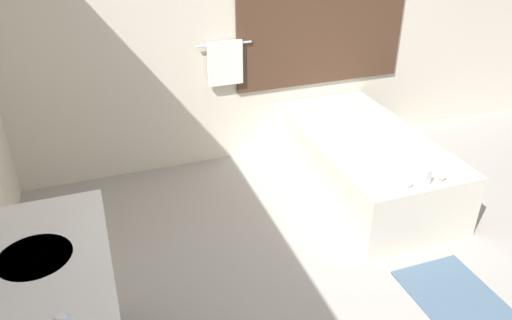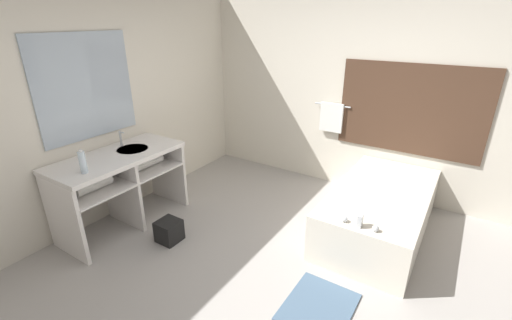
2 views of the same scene
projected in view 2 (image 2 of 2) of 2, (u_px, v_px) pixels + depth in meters
ground_plane at (269, 273)px, 3.26m from camera, size 16.00×16.00×0.00m
wall_back_with_blinds at (359, 93)px, 4.46m from camera, size 7.40×0.13×2.70m
wall_left_with_mirror at (101, 104)px, 3.85m from camera, size 0.08×7.40×2.70m
vanity_counter at (121, 175)px, 3.83m from camera, size 0.67×1.42×0.87m
sink_faucet at (121, 139)px, 3.94m from camera, size 0.09×0.04×0.18m
bathtub at (379, 209)px, 3.80m from camera, size 0.95×1.84×0.64m
water_bottle_1 at (83, 162)px, 3.24m from camera, size 0.06×0.06×0.24m
waste_bin at (169, 231)px, 3.70m from camera, size 0.23×0.23×0.24m
bath_mat at (319, 307)px, 2.87m from camera, size 0.54×0.65×0.02m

